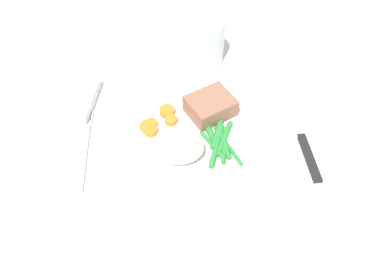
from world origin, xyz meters
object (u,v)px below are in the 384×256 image
at_px(dinner_plate, 192,135).
at_px(water_glass, 205,44).
at_px(napkin, 56,100).
at_px(knife, 299,131).
at_px(meat_portion, 210,106).
at_px(fork, 85,147).

distance_m(dinner_plate, water_glass, 0.20).
bearing_deg(napkin, knife, -14.38).
distance_m(meat_portion, water_glass, 0.16).
bearing_deg(dinner_plate, fork, -179.13).
bearing_deg(fork, water_glass, 42.16).
xyz_separation_m(dinner_plate, water_glass, (0.04, 0.20, 0.03)).
height_order(meat_portion, fork, meat_portion).
distance_m(water_glass, napkin, 0.29).
height_order(dinner_plate, knife, dinner_plate).
relative_size(fork, napkin, 1.26).
relative_size(meat_portion, knife, 0.35).
xyz_separation_m(knife, napkin, (-0.40, 0.10, 0.01)).
distance_m(meat_portion, fork, 0.21).
bearing_deg(napkin, water_glass, 20.00).
bearing_deg(napkin, dinner_plate, -23.84).
relative_size(meat_portion, fork, 0.43).
height_order(meat_portion, knife, meat_portion).
height_order(fork, knife, knife).
bearing_deg(fork, knife, -1.39).
bearing_deg(water_glass, meat_portion, -93.08).
height_order(meat_portion, napkin, meat_portion).
bearing_deg(meat_portion, dinner_plate, -130.60).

